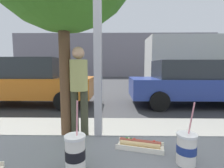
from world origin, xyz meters
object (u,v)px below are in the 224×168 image
parked_car_orange (33,81)px  soda_cup_right (75,154)px  parked_car_blue (190,83)px  soda_cup_left (186,148)px  hotdog_tray_far (140,144)px  box_truck (205,62)px  pedestrian (79,86)px

parked_car_orange → soda_cup_right: bearing=-62.4°
parked_car_blue → soda_cup_left: bearing=-114.1°
soda_cup_right → hotdog_tray_far: 0.40m
soda_cup_right → box_truck: (5.64, 9.60, 0.66)m
hotdog_tray_far → soda_cup_left: bearing=-37.7°
box_truck → pedestrian: size_ratio=4.49×
hotdog_tray_far → parked_car_blue: size_ratio=0.06×
soda_cup_right → parked_car_orange: bearing=117.6°
soda_cup_left → parked_car_orange: (-3.36, 5.37, -0.16)m
soda_cup_right → parked_car_blue: (2.92, 5.44, -0.21)m
box_truck → parked_car_orange: bearing=-153.9°
box_truck → pedestrian: bearing=-130.1°
hotdog_tray_far → box_truck: box_truck is taller
hotdog_tray_far → parked_car_orange: parked_car_orange is taller
box_truck → pedestrian: box_truck is taller
soda_cup_left → box_truck: bearing=61.7°
parked_car_blue → pedestrian: bearing=-137.4°
hotdog_tray_far → parked_car_blue: 5.83m
parked_car_orange → pedestrian: (2.37, -3.12, 0.21)m
hotdog_tray_far → box_truck: 10.80m
parked_car_orange → pedestrian: size_ratio=2.65×
pedestrian → parked_car_blue: bearing=42.6°
parked_car_orange → box_truck: box_truck is taller
hotdog_tray_far → pedestrian: bearing=110.8°
box_truck → hotdog_tray_far: bearing=-119.6°
parked_car_orange → box_truck: bearing=26.1°
soda_cup_right → hotdog_tray_far: soda_cup_right is taller
pedestrian → parked_car_orange: bearing=127.2°
soda_cup_left → pedestrian: bearing=113.8°
hotdog_tray_far → pedestrian: pedestrian is taller
pedestrian → box_truck: bearing=49.9°
parked_car_orange → pedestrian: pedestrian is taller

